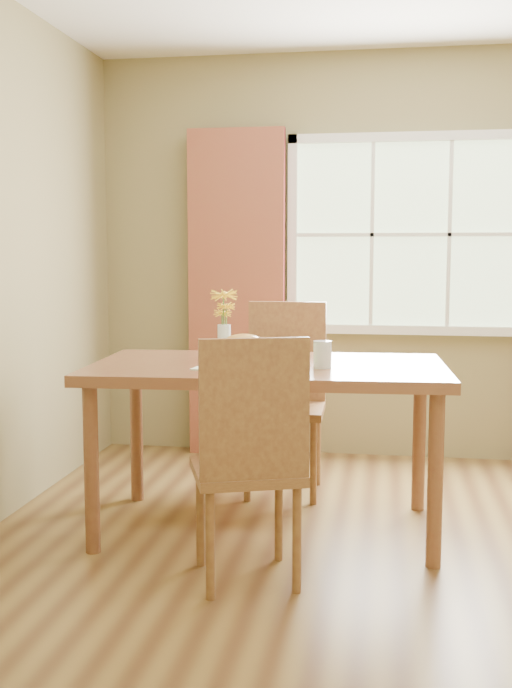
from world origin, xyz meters
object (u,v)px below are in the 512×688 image
object	(u,v)px
croissant_sandwich	(243,348)
flower_vase	(224,317)
dining_table	(268,381)
chair_near	(250,451)
water_glass	(322,355)
chair_far	(285,388)

from	to	relation	value
croissant_sandwich	flower_vase	size ratio (longest dim) A/B	0.63
croissant_sandwich	dining_table	bearing A→B (deg)	5.97
chair_near	water_glass	bearing A→B (deg)	48.38
croissant_sandwich	chair_near	bearing A→B (deg)	-111.25
chair_near	dining_table	bearing A→B (deg)	72.87
dining_table	flower_vase	world-z (taller)	flower_vase
dining_table	flower_vase	size ratio (longest dim) A/B	5.01
chair_near	chair_far	bearing A→B (deg)	71.71
dining_table	chair_near	bearing A→B (deg)	-90.32
chair_far	flower_vase	bearing A→B (deg)	-117.80
chair_far	dining_table	bearing A→B (deg)	-91.22
croissant_sandwich	flower_vase	xyz separation A→B (m)	(-0.15, 0.29, 0.13)
chair_far	croissant_sandwich	size ratio (longest dim) A/B	4.94
chair_far	croissant_sandwich	world-z (taller)	chair_far
chair_far	flower_vase	distance (m)	0.74
chair_far	water_glass	bearing A→B (deg)	-72.63
dining_table	chair_near	distance (m)	0.73
chair_near	flower_vase	world-z (taller)	flower_vase
chair_near	croissant_sandwich	bearing A→B (deg)	83.37
dining_table	croissant_sandwich	distance (m)	0.23
water_glass	flower_vase	xyz separation A→B (m)	(-0.54, 0.30, 0.15)
chair_near	chair_far	world-z (taller)	chair_far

